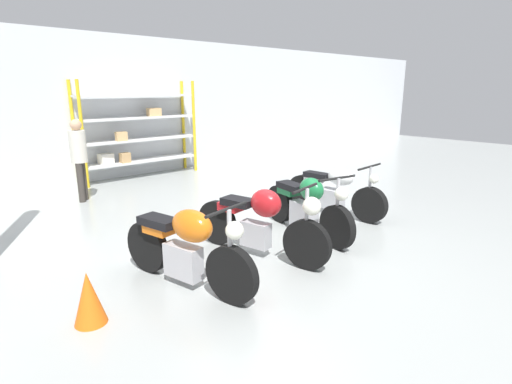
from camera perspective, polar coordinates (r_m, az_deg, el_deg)
The scene contains 9 objects.
ground_plane at distance 6.21m, azimuth 2.51°, elevation -6.95°, with size 30.00×30.00×0.00m, color #9EA3A0.
back_wall at distance 10.92m, azimuth -20.79°, elevation 11.13°, with size 30.00×0.08×3.60m.
shelving_rack at distance 10.88m, azimuth -16.64°, elevation 8.40°, with size 3.14×0.63×2.48m.
motorcycle_orange at distance 4.74m, azimuth -9.93°, elevation -7.57°, with size 0.73×2.01×1.08m.
motorcycle_red at distance 5.48m, azimuth 0.74°, elevation -4.11°, with size 0.73×2.15×1.09m.
motorcycle_green at distance 6.39m, azimuth 7.19°, elevation -1.91°, with size 0.70×2.08×1.06m.
motorcycle_white at distance 7.52m, azimuth 11.13°, elevation 0.07°, with size 0.75×2.08×1.00m.
person_browsing at distance 8.91m, azimuth -23.96°, elevation 5.02°, with size 0.45×0.45×1.69m.
traffic_cone at distance 4.39m, azimuth -22.78°, elevation -13.78°, with size 0.32×0.32×0.55m.
Camera 1 is at (-4.09, -4.08, 2.27)m, focal length 28.00 mm.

